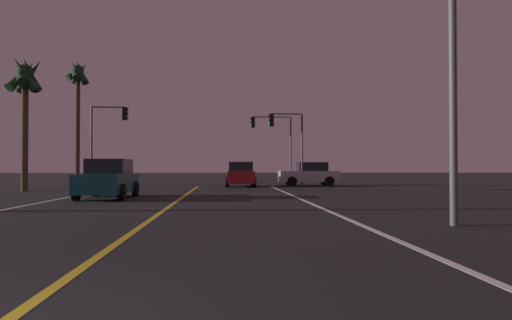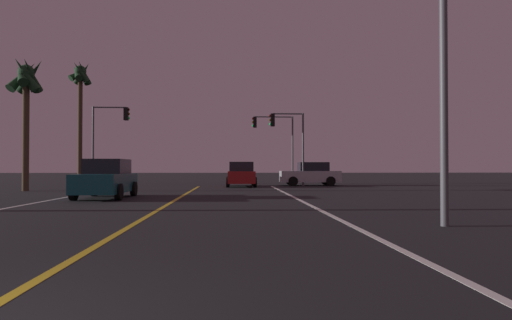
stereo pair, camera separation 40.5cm
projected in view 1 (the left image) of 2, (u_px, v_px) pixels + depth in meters
lane_edge_right at (325, 209)px, 14.15m from camera, size 0.16×33.77×0.01m
lane_center_divider at (164, 210)px, 13.81m from camera, size 0.16×33.77×0.01m
car_crossing_side at (309, 174)px, 32.49m from camera, size 4.30×2.02×1.70m
car_ahead_far at (240, 175)px, 30.59m from camera, size 2.02×4.30×1.70m
car_oncoming at (108, 179)px, 19.21m from camera, size 2.02×4.30×1.70m
traffic_light_near_right at (286, 132)px, 31.63m from camera, size 2.51×0.36×5.20m
traffic_light_near_left at (109, 127)px, 30.79m from camera, size 2.59×0.36×5.57m
traffic_light_far_right at (271, 133)px, 37.09m from camera, size 3.49×0.36×5.60m
street_lamp_right_near at (433, 19)px, 10.25m from camera, size 2.07×0.44×7.49m
palm_tree_left_mid at (25, 84)px, 24.83m from camera, size 2.19×2.17×7.58m
palm_tree_left_far at (78, 86)px, 34.98m from camera, size 1.91×2.07×9.78m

